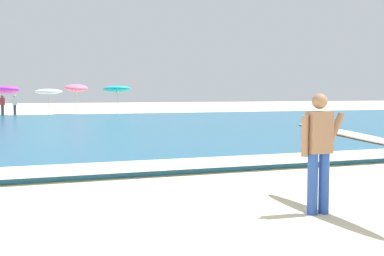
% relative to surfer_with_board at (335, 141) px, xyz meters
% --- Properties ---
extents(sea, '(120.00, 28.00, 0.14)m').
position_rel_surfer_with_board_xyz_m(sea, '(-3.15, 18.00, -0.97)').
color(sea, '#1E6084').
rests_on(sea, ground).
extents(surf_foam, '(120.00, 1.63, 0.01)m').
position_rel_surfer_with_board_xyz_m(surf_foam, '(-3.15, 4.60, -0.89)').
color(surf_foam, white).
rests_on(surf_foam, sea).
extents(surfer_with_board, '(1.01, 2.95, 1.73)m').
position_rel_surfer_with_board_xyz_m(surfer_with_board, '(0.00, 0.00, 0.00)').
color(surfer_with_board, '#284CA3').
rests_on(surfer_with_board, ground).
extents(beach_umbrella_3, '(1.97, 2.01, 2.32)m').
position_rel_surfer_with_board_xyz_m(beach_umbrella_3, '(-4.16, 35.67, 0.90)').
color(beach_umbrella_3, beige).
rests_on(beach_umbrella_3, ground).
extents(beach_umbrella_4, '(1.99, 2.00, 2.01)m').
position_rel_surfer_with_board_xyz_m(beach_umbrella_4, '(-1.23, 33.21, 0.76)').
color(beach_umbrella_4, beige).
rests_on(beach_umbrella_4, ground).
extents(beach_umbrella_5, '(1.85, 1.89, 2.46)m').
position_rel_surfer_with_board_xyz_m(beach_umbrella_5, '(1.12, 35.54, 1.05)').
color(beach_umbrella_5, beige).
rests_on(beach_umbrella_5, ground).
extents(beach_umbrella_6, '(2.20, 2.24, 2.33)m').
position_rel_surfer_with_board_xyz_m(beach_umbrella_6, '(4.00, 33.52, 0.95)').
color(beach_umbrella_6, beige).
rests_on(beach_umbrella_6, ground).
extents(beachgoer_near_row_left, '(0.32, 0.20, 1.58)m').
position_rel_surfer_with_board_xyz_m(beachgoer_near_row_left, '(-3.65, 32.66, -0.19)').
color(beachgoer_near_row_left, '#383842').
rests_on(beachgoer_near_row_left, ground).
extents(beachgoer_near_row_mid, '(0.32, 0.20, 1.58)m').
position_rel_surfer_with_board_xyz_m(beachgoer_near_row_mid, '(-4.47, 31.96, -0.19)').
color(beachgoer_near_row_mid, '#383842').
rests_on(beachgoer_near_row_mid, ground).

